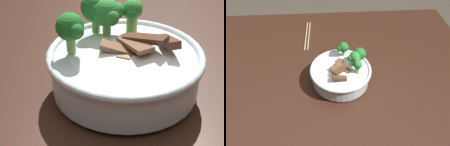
# 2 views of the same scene
# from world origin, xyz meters

# --- Properties ---
(dining_table) EXTENTS (1.53, 0.94, 0.81)m
(dining_table) POSITION_xyz_m (0.00, 0.00, 0.74)
(dining_table) COLOR #381E14
(dining_table) RESTS_ON ground
(rice_bowl) EXTENTS (0.24, 0.24, 0.14)m
(rice_bowl) POSITION_xyz_m (-0.16, 0.07, 0.86)
(rice_bowl) COLOR silver
(rice_bowl) RESTS_ON dining_table
(chopsticks_pair) EXTENTS (0.03, 0.24, 0.01)m
(chopsticks_pair) POSITION_xyz_m (-0.01, -0.25, 0.82)
(chopsticks_pair) COLOR tan
(chopsticks_pair) RESTS_ON dining_table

